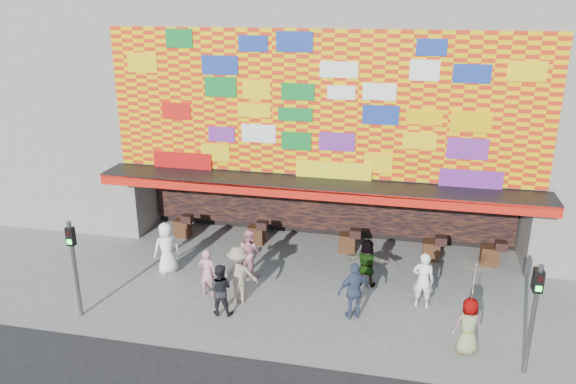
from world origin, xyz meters
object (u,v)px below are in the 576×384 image
at_px(parasol, 474,279).
at_px(ped_b, 207,273).
at_px(ped_d, 238,275).
at_px(ped_i, 250,252).
at_px(ped_g, 468,326).
at_px(signal_left, 74,258).
at_px(ped_h, 423,280).
at_px(ped_f, 367,263).
at_px(ped_e, 354,291).
at_px(ped_c, 220,290).
at_px(signal_right, 534,307).
at_px(ped_a, 167,248).

bearing_deg(parasol, ped_b, 169.87).
xyz_separation_m(ped_d, ped_i, (-0.17, 1.80, -0.09)).
relative_size(ped_g, parasol, 0.84).
bearing_deg(ped_g, ped_i, -40.49).
height_order(signal_left, ped_h, signal_left).
xyz_separation_m(ped_f, ped_i, (-3.92, -0.09, 0.02)).
distance_m(signal_left, ped_i, 5.61).
relative_size(ped_e, ped_g, 1.11).
distance_m(ped_f, parasol, 4.48).
xyz_separation_m(ped_d, ped_f, (3.75, 1.89, -0.10)).
bearing_deg(ped_c, signal_right, 167.88).
bearing_deg(ped_i, signal_right, -174.52).
height_order(ped_a, ped_f, ped_a).
xyz_separation_m(signal_right, ped_h, (-2.53, 2.70, -0.97)).
bearing_deg(ped_i, parasol, -174.69).
bearing_deg(ped_d, signal_left, 5.31).
distance_m(ped_a, ped_f, 6.74).
relative_size(ped_c, ped_d, 0.87).
bearing_deg(parasol, ped_h, 118.53).
bearing_deg(signal_right, signal_left, 180.00).
distance_m(ped_f, ped_h, 2.03).
relative_size(signal_left, ped_e, 1.70).
bearing_deg(ped_h, parasol, 123.67).
relative_size(signal_left, parasol, 1.59).
height_order(ped_a, ped_e, ped_a).
relative_size(signal_left, ped_g, 1.89).
relative_size(ped_h, parasol, 0.95).
xyz_separation_m(signal_left, ped_i, (4.17, 3.60, -1.04)).
xyz_separation_m(ped_e, ped_h, (1.95, 1.06, 0.01)).
bearing_deg(ped_d, ped_e, 160.24).
bearing_deg(ped_b, ped_i, -118.45).
height_order(ped_b, ped_d, ped_d).
xyz_separation_m(ped_b, ped_i, (0.90, 1.64, 0.04)).
distance_m(signal_right, ped_e, 4.87).
bearing_deg(signal_right, ped_f, 139.45).
bearing_deg(ped_f, ped_d, 29.82).
height_order(signal_left, ped_e, signal_left).
height_order(signal_right, ped_i, signal_right).
height_order(ped_b, ped_e, ped_e).
relative_size(ped_b, ped_i, 0.95).
height_order(signal_left, parasol, signal_left).
relative_size(signal_right, ped_e, 1.70).
bearing_deg(ped_a, ped_b, 106.82).
height_order(signal_left, ped_d, signal_left).
bearing_deg(ped_g, parasol, -16.70).
distance_m(ped_e, ped_h, 2.22).
bearing_deg(ped_h, signal_left, 20.45).
distance_m(ped_h, parasol, 2.73).
xyz_separation_m(signal_right, ped_c, (-8.38, 0.99, -1.06)).
distance_m(ped_a, ped_c, 3.41).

